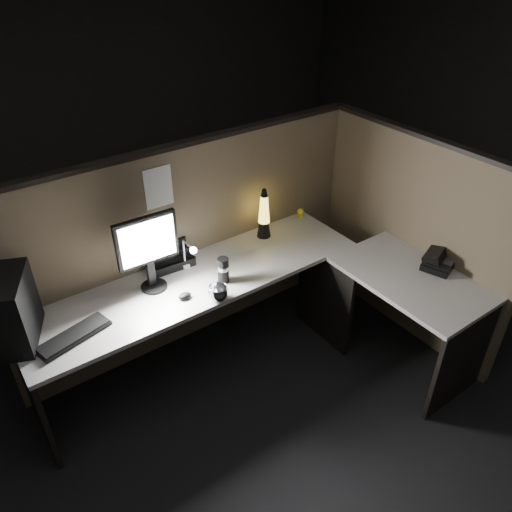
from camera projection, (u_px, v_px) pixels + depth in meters
floor at (270, 403)px, 3.32m from camera, size 6.00×6.00×0.00m
room_shell at (275, 180)px, 2.42m from camera, size 6.00×6.00×6.00m
partition_back at (192, 247)px, 3.53m from camera, size 2.66×0.06×1.50m
partition_right at (409, 239)px, 3.62m from camera, size 0.06×1.66×1.50m
desk at (270, 305)px, 3.26m from camera, size 2.60×1.60×0.73m
pc_tower at (14, 310)px, 2.67m from camera, size 0.31×0.43×0.41m
monitor at (148, 246)px, 3.01m from camera, size 0.39×0.17×0.50m
keyboard at (74, 336)px, 2.78m from camera, size 0.44×0.23×0.02m
mouse at (185, 296)px, 3.07m from camera, size 0.08×0.06×0.03m
clip_lamp at (189, 255)px, 3.23m from camera, size 0.05×0.18×0.23m
organizer at (168, 256)px, 3.38m from camera, size 0.30×0.27×0.22m
lava_lamp at (264, 217)px, 3.60m from camera, size 0.10×0.10×0.38m
travel_mug at (223, 270)px, 3.18m from camera, size 0.08×0.08×0.17m
steel_mug at (218, 293)px, 3.04m from camera, size 0.16×0.16×0.10m
figurine at (301, 212)px, 3.90m from camera, size 0.05×0.05×0.05m
pinned_paper at (159, 187)px, 3.10m from camera, size 0.19×0.00×0.27m
desk_phone at (437, 261)px, 3.33m from camera, size 0.26×0.26×0.13m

